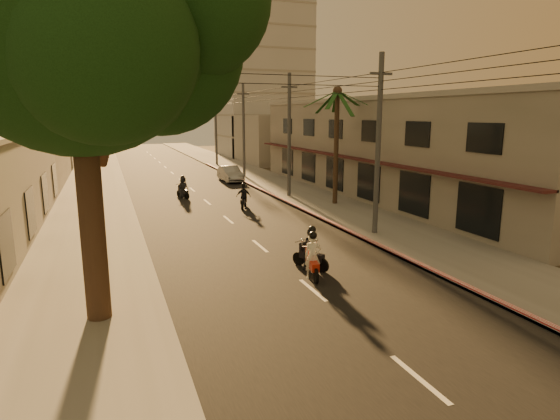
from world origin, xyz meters
The scene contains 18 objects.
ground centered at (0.00, 0.00, 0.00)m, with size 160.00×160.00×0.00m, color #383023.
road centered at (0.00, 20.00, 0.01)m, with size 10.00×140.00×0.02m, color black.
sidewalk_right centered at (7.50, 20.00, 0.06)m, with size 5.00×140.00×0.12m, color slate.
sidewalk_left centered at (-7.50, 20.00, 0.06)m, with size 5.00×140.00×0.12m, color slate.
curb_stripe centered at (5.10, 15.00, 0.10)m, with size 0.20×60.00×0.20m, color red.
shophouse_row centered at (13.95, 18.00, 3.65)m, with size 8.80×34.20×7.30m.
distant_tower centered at (16.00, 56.00, 14.00)m, with size 12.10×12.10×28.00m.
broadleaf_tree centered at (-6.61, 2.14, 8.48)m, with size 9.60×8.70×12.10m.
palm_tree centered at (8.00, 16.00, 7.15)m, with size 5.00×5.00×8.20m.
utility_poles centered at (6.20, 20.00, 6.54)m, with size 1.20×48.26×9.00m.
filler_right centered at (14.00, 45.00, 3.00)m, with size 8.00×14.00×6.00m, color gray.
filler_left_near centered at (-14.00, 34.00, 2.20)m, with size 8.00×14.00×4.40m, color gray.
filler_left_far centered at (-14.00, 52.00, 3.50)m, with size 8.00×14.00×7.00m, color gray.
scooter_red centered at (0.52, 3.19, 0.81)m, with size 0.86×1.83×1.82m.
scooter_mid_a centered at (0.91, 4.14, 0.82)m, with size 1.32×1.68×1.79m.
scooter_mid_b centered at (1.79, 16.94, 0.78)m, with size 1.24×1.62×1.71m.
scooter_far_a centered at (-1.32, 22.17, 0.78)m, with size 1.11×1.66×1.70m.
parked_car centered at (4.17, 29.62, 0.71)m, with size 1.60×4.36×1.43m, color #93969B.
Camera 1 is at (-6.50, -12.14, 6.06)m, focal length 30.00 mm.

